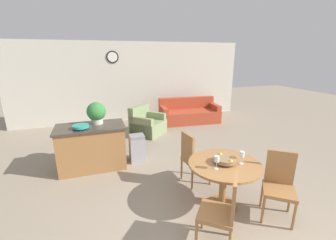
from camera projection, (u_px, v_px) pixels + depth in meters
wall_back at (133, 82)px, 7.81m from camera, size 8.00×0.09×2.70m
dining_table at (224, 173)px, 3.36m from camera, size 1.07×1.07×0.74m
dining_chair_near_left at (223, 209)px, 2.65m from camera, size 0.59×0.59×0.96m
dining_chair_near_right at (279, 183)px, 3.20m from camera, size 0.59×0.59×0.96m
dining_chair_far_side at (193, 157)px, 4.01m from camera, size 0.47×0.47×0.96m
fruit_bowl at (225, 159)px, 3.30m from camera, size 0.32×0.32×0.11m
wine_glass_left at (217, 159)px, 3.11m from camera, size 0.07×0.07×0.20m
wine_glass_right at (242, 155)px, 3.25m from camera, size 0.07×0.07×0.20m
kitchen_island at (92, 147)px, 4.61m from camera, size 1.34×0.76×0.90m
teal_bowl at (81, 126)px, 4.30m from camera, size 0.31×0.31×0.07m
potted_plant at (96, 112)px, 4.57m from camera, size 0.38×0.38×0.45m
trash_bin at (137, 148)px, 4.92m from camera, size 0.32×0.28×0.61m
couch at (189, 114)px, 7.82m from camera, size 2.07×1.05×0.82m
armchair at (147, 125)px, 6.64m from camera, size 1.16×1.16×0.82m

